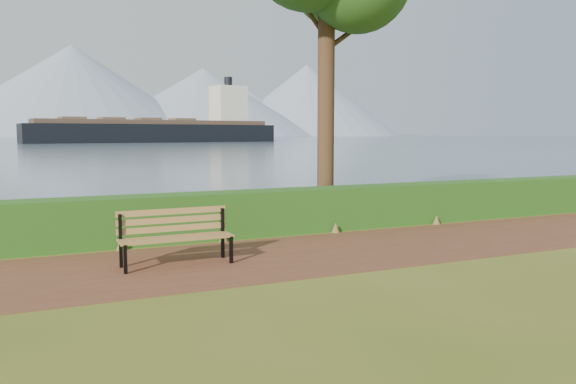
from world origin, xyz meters
name	(u,v)px	position (x,y,z in m)	size (l,w,h in m)	color
ground	(314,257)	(0.00, 0.00, 0.00)	(140.00, 140.00, 0.00)	#485518
path	(307,253)	(0.00, 0.30, 0.01)	(40.00, 3.40, 0.01)	#522D1C
hedge	(262,212)	(0.00, 2.60, 0.50)	(32.00, 0.85, 1.00)	#1E4915
water	(47,138)	(0.00, 260.00, 0.01)	(700.00, 510.00, 0.00)	#465A70
mountains	(26,95)	(-9.17, 406.05, 27.70)	(585.00, 190.00, 70.00)	#7B8BA4
bench	(175,233)	(-2.48, 0.44, 0.56)	(1.95, 0.60, 0.97)	black
cargo_ship	(165,131)	(24.83, 131.55, 2.79)	(62.44, 17.93, 18.73)	black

